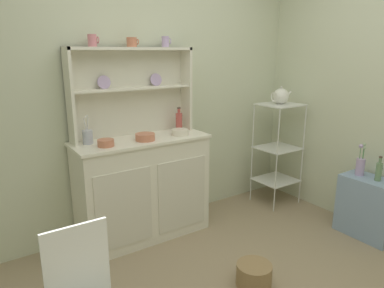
% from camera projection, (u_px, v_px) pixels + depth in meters
% --- Properties ---
extents(wall_back, '(3.84, 0.05, 2.50)m').
position_uv_depth(wall_back, '(150.00, 93.00, 3.21)').
color(wall_back, beige).
rests_on(wall_back, ground).
extents(hutch_cabinet, '(1.16, 0.45, 0.91)m').
position_uv_depth(hutch_cabinet, '(143.00, 187.00, 3.08)').
color(hutch_cabinet, silver).
rests_on(hutch_cabinet, ground).
extents(hutch_shelf_unit, '(1.08, 0.18, 0.75)m').
position_uv_depth(hutch_shelf_unit, '(131.00, 85.00, 2.99)').
color(hutch_shelf_unit, silver).
rests_on(hutch_shelf_unit, hutch_cabinet).
extents(bakers_rack, '(0.41, 0.37, 1.09)m').
position_uv_depth(bakers_rack, '(278.00, 144.00, 3.75)').
color(bakers_rack, silver).
rests_on(bakers_rack, ground).
extents(side_shelf_blue, '(0.28, 0.48, 0.54)m').
position_uv_depth(side_shelf_blue, '(368.00, 207.00, 3.14)').
color(side_shelf_blue, '#849EBC').
rests_on(side_shelf_blue, ground).
extents(floor_basket, '(0.25, 0.25, 0.16)m').
position_uv_depth(floor_basket, '(254.00, 275.00, 2.50)').
color(floor_basket, '#93754C').
rests_on(floor_basket, ground).
extents(cup_rose_0, '(0.08, 0.07, 0.09)m').
position_uv_depth(cup_rose_0, '(92.00, 40.00, 2.69)').
color(cup_rose_0, '#D17A84').
rests_on(cup_rose_0, hutch_shelf_unit).
extents(cup_terracotta_1, '(0.10, 0.08, 0.08)m').
position_uv_depth(cup_terracotta_1, '(132.00, 42.00, 2.87)').
color(cup_terracotta_1, '#C67556').
rests_on(cup_terracotta_1, hutch_shelf_unit).
extents(cup_lilac_2, '(0.08, 0.06, 0.09)m').
position_uv_depth(cup_lilac_2, '(166.00, 42.00, 3.04)').
color(cup_lilac_2, '#B79ECC').
rests_on(cup_lilac_2, hutch_shelf_unit).
extents(bowl_mixing_large, '(0.13, 0.13, 0.05)m').
position_uv_depth(bowl_mixing_large, '(106.00, 143.00, 2.72)').
color(bowl_mixing_large, '#C67556').
rests_on(bowl_mixing_large, hutch_cabinet).
extents(bowl_floral_medium, '(0.16, 0.16, 0.06)m').
position_uv_depth(bowl_floral_medium, '(145.00, 137.00, 2.91)').
color(bowl_floral_medium, '#C67556').
rests_on(bowl_floral_medium, hutch_cabinet).
extents(bowl_cream_small, '(0.15, 0.15, 0.05)m').
position_uv_depth(bowl_cream_small, '(180.00, 132.00, 3.09)').
color(bowl_cream_small, silver).
rests_on(bowl_cream_small, hutch_cabinet).
extents(jam_bottle, '(0.06, 0.06, 0.22)m').
position_uv_depth(jam_bottle, '(179.00, 121.00, 3.25)').
color(jam_bottle, '#B74C47').
rests_on(jam_bottle, hutch_cabinet).
extents(utensil_jar, '(0.08, 0.08, 0.23)m').
position_uv_depth(utensil_jar, '(88.00, 137.00, 2.79)').
color(utensil_jar, '#B2B7C6').
rests_on(utensil_jar, hutch_cabinet).
extents(porcelain_teapot, '(0.25, 0.16, 0.18)m').
position_uv_depth(porcelain_teapot, '(281.00, 96.00, 3.62)').
color(porcelain_teapot, white).
rests_on(porcelain_teapot, bakers_rack).
extents(flower_vase, '(0.08, 0.08, 0.30)m').
position_uv_depth(flower_vase, '(360.00, 165.00, 3.14)').
color(flower_vase, '#B79ECC').
rests_on(flower_vase, side_shelf_blue).
extents(oil_bottle, '(0.05, 0.05, 0.22)m').
position_uv_depth(oil_bottle, '(379.00, 171.00, 3.01)').
color(oil_bottle, '#6B8C60').
rests_on(oil_bottle, side_shelf_blue).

